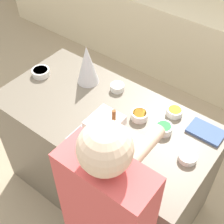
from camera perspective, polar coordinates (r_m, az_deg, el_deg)
ground_plane at (r=2.85m, az=-1.18°, el=-13.69°), size 12.00×12.00×0.00m
back_cabinet_block at (r=3.74m, az=17.29°, el=10.71°), size 6.00×0.60×0.88m
kitchen_island at (r=2.46m, az=-1.34°, el=-8.02°), size 1.53×0.79×0.94m
baking_tray at (r=1.95m, az=-1.28°, el=-4.80°), size 0.39×0.31×0.01m
gingerbread_house at (r=1.88m, az=-1.31°, el=-2.98°), size 0.18×0.20×0.24m
decorative_tree at (r=2.27m, az=-4.55°, el=8.63°), size 0.16×0.16×0.31m
candy_bowl_behind_tray at (r=1.89m, az=13.68°, el=-8.03°), size 0.11×0.11×0.04m
candy_bowl_beside_tree at (r=2.00m, az=9.41°, el=-2.97°), size 0.11×0.11×0.05m
candy_bowl_far_left at (r=2.06m, az=5.05°, el=-0.56°), size 0.11×0.11×0.05m
candy_bowl_near_tray_right at (r=2.26m, az=0.98°, el=4.58°), size 0.10×0.10×0.05m
candy_bowl_front_corner at (r=2.46m, az=-12.89°, el=7.14°), size 0.14×0.14×0.05m
candy_bowl_near_tray_left at (r=2.12m, az=11.37°, el=0.07°), size 0.11×0.11×0.05m
cookbook at (r=2.07m, az=16.80°, el=-3.46°), size 0.22×0.15×0.02m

